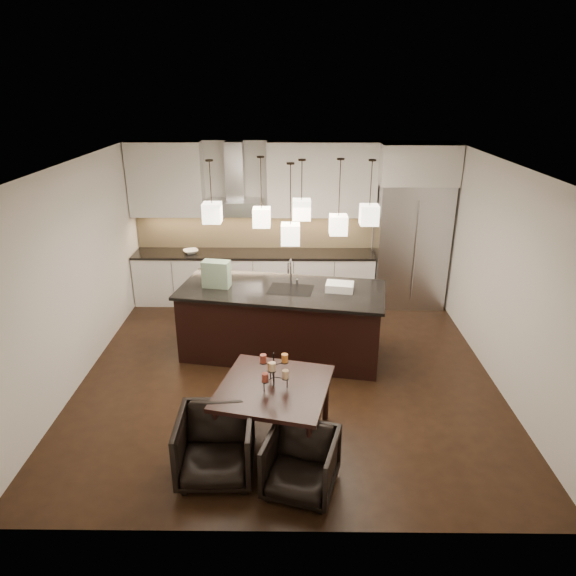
{
  "coord_description": "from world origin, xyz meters",
  "views": [
    {
      "loc": [
        0.06,
        -6.17,
        3.73
      ],
      "look_at": [
        0.0,
        0.2,
        1.15
      ],
      "focal_mm": 32.0,
      "sensor_mm": 36.0,
      "label": 1
    }
  ],
  "objects_px": {
    "refrigerator": "(410,245)",
    "armchair_right": "(301,464)",
    "island_body": "(282,323)",
    "dining_table": "(274,412)",
    "armchair_left": "(216,446)"
  },
  "relations": [
    {
      "from": "refrigerator",
      "to": "armchair_right",
      "type": "bearing_deg",
      "value": -112.95
    },
    {
      "from": "armchair_right",
      "to": "island_body",
      "type": "bearing_deg",
      "value": 110.85
    },
    {
      "from": "island_body",
      "to": "dining_table",
      "type": "bearing_deg",
      "value": -81.53
    },
    {
      "from": "armchair_left",
      "to": "armchair_right",
      "type": "distance_m",
      "value": 0.87
    },
    {
      "from": "island_body",
      "to": "armchair_left",
      "type": "relative_size",
      "value": 3.63
    },
    {
      "from": "island_body",
      "to": "dining_table",
      "type": "distance_m",
      "value": 1.96
    },
    {
      "from": "refrigerator",
      "to": "dining_table",
      "type": "height_order",
      "value": "refrigerator"
    },
    {
      "from": "refrigerator",
      "to": "island_body",
      "type": "height_order",
      "value": "refrigerator"
    },
    {
      "from": "dining_table",
      "to": "armchair_left",
      "type": "xyz_separation_m",
      "value": [
        -0.56,
        -0.57,
        0.01
      ]
    },
    {
      "from": "island_body",
      "to": "dining_table",
      "type": "height_order",
      "value": "island_body"
    },
    {
      "from": "armchair_left",
      "to": "refrigerator",
      "type": "bearing_deg",
      "value": 56.41
    },
    {
      "from": "island_body",
      "to": "armchair_right",
      "type": "xyz_separation_m",
      "value": [
        0.24,
        -2.73,
        -0.18
      ]
    },
    {
      "from": "dining_table",
      "to": "refrigerator",
      "type": "bearing_deg",
      "value": 72.85
    },
    {
      "from": "armchair_left",
      "to": "armchair_right",
      "type": "height_order",
      "value": "armchair_left"
    },
    {
      "from": "refrigerator",
      "to": "armchair_left",
      "type": "xyz_separation_m",
      "value": [
        -2.8,
        -4.41,
        -0.73
      ]
    }
  ]
}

